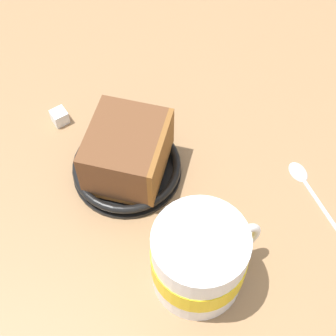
# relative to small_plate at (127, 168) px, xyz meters

# --- Properties ---
(ground_plane) EXTENTS (1.14, 1.14, 0.03)m
(ground_plane) POSITION_rel_small_plate_xyz_m (0.06, 0.03, -0.02)
(ground_plane) COLOR #936D47
(small_plate) EXTENTS (0.13, 0.13, 0.02)m
(small_plate) POSITION_rel_small_plate_xyz_m (0.00, 0.00, 0.00)
(small_plate) COLOR black
(small_plate) RESTS_ON ground_plane
(cake_slice) EXTENTS (0.12, 0.13, 0.07)m
(cake_slice) POSITION_rel_small_plate_xyz_m (0.00, 0.00, 0.03)
(cake_slice) COLOR brown
(cake_slice) RESTS_ON small_plate
(tea_mug) EXTENTS (0.10, 0.12, 0.09)m
(tea_mug) POSITION_rel_small_plate_xyz_m (0.15, -0.04, 0.04)
(tea_mug) COLOR white
(tea_mug) RESTS_ON ground_plane
(teaspoon) EXTENTS (0.13, 0.06, 0.01)m
(teaspoon) POSITION_rel_small_plate_xyz_m (0.17, 0.14, -0.01)
(teaspoon) COLOR silver
(teaspoon) RESTS_ON ground_plane
(sugar_cube) EXTENTS (0.02, 0.02, 0.02)m
(sugar_cube) POSITION_rel_small_plate_xyz_m (-0.12, -0.01, -0.00)
(sugar_cube) COLOR white
(sugar_cube) RESTS_ON ground_plane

